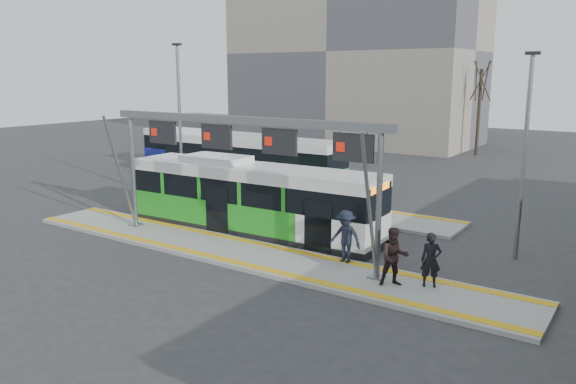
# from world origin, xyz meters

# --- Properties ---
(ground) EXTENTS (120.00, 120.00, 0.00)m
(ground) POSITION_xyz_m (0.00, 0.00, 0.00)
(ground) COLOR #2D2D30
(ground) RESTS_ON ground
(platform_main) EXTENTS (22.00, 3.00, 0.15)m
(platform_main) POSITION_xyz_m (0.00, 0.00, 0.07)
(platform_main) COLOR gray
(platform_main) RESTS_ON ground
(platform_second) EXTENTS (20.00, 3.00, 0.15)m
(platform_second) POSITION_xyz_m (-4.00, 8.00, 0.07)
(platform_second) COLOR gray
(platform_second) RESTS_ON ground
(tactile_main) EXTENTS (22.00, 2.65, 0.02)m
(tactile_main) POSITION_xyz_m (0.00, 0.00, 0.16)
(tactile_main) COLOR gold
(tactile_main) RESTS_ON platform_main
(tactile_second) EXTENTS (20.00, 0.35, 0.02)m
(tactile_second) POSITION_xyz_m (-4.00, 9.15, 0.16)
(tactile_second) COLOR gold
(tactile_second) RESTS_ON platform_second
(gantry) EXTENTS (13.00, 1.68, 5.20)m
(gantry) POSITION_xyz_m (-0.35, 0.25, 4.30)
(gantry) COLOR slate
(gantry) RESTS_ON platform_main
(apartment_block) EXTENTS (24.50, 12.50, 18.40)m
(apartment_block) POSITION_xyz_m (-14.00, 36.00, 9.21)
(apartment_block) COLOR gray
(apartment_block) RESTS_ON ground
(hero_bus) EXTENTS (12.06, 3.02, 3.29)m
(hero_bus) POSITION_xyz_m (-1.75, 2.81, 1.51)
(hero_bus) COLOR black
(hero_bus) RESTS_ON ground
(bg_bus_green) EXTENTS (12.44, 2.75, 3.10)m
(bg_bus_green) POSITION_xyz_m (-8.29, 11.17, 1.53)
(bg_bus_green) COLOR black
(bg_bus_green) RESTS_ON ground
(bg_bus_blue) EXTENTS (11.18, 2.77, 2.90)m
(bg_bus_blue) POSITION_xyz_m (-14.18, 13.77, 1.43)
(bg_bus_blue) COLOR black
(bg_bus_blue) RESTS_ON ground
(passenger_a) EXTENTS (0.77, 0.67, 1.78)m
(passenger_a) POSITION_xyz_m (7.27, 0.55, 1.04)
(passenger_a) COLOR black
(passenger_a) RESTS_ON platform_main
(passenger_b) EXTENTS (1.19, 1.15, 1.94)m
(passenger_b) POSITION_xyz_m (6.25, -0.03, 1.12)
(passenger_b) COLOR black
(passenger_b) RESTS_ON platform_main
(passenger_c) EXTENTS (1.30, 0.79, 1.95)m
(passenger_c) POSITION_xyz_m (3.86, 1.10, 1.13)
(passenger_c) COLOR black
(passenger_c) RESTS_ON platform_main
(tree_left) EXTENTS (1.40, 1.40, 6.98)m
(tree_left) POSITION_xyz_m (-4.70, 32.98, 5.30)
(tree_left) COLOR #382B21
(tree_left) RESTS_ON ground
(tree_mid) EXTENTS (1.40, 1.40, 8.32)m
(tree_mid) POSITION_xyz_m (-0.56, 33.12, 6.31)
(tree_mid) COLOR #382B21
(tree_mid) RESTS_ON ground
(tree_far) EXTENTS (1.40, 1.40, 7.89)m
(tree_far) POSITION_xyz_m (-22.81, 31.71, 5.98)
(tree_far) COLOR #382B21
(tree_far) RESTS_ON ground
(lamp_west) EXTENTS (0.50, 0.25, 8.47)m
(lamp_west) POSITION_xyz_m (-8.38, 5.20, 4.48)
(lamp_west) COLOR slate
(lamp_west) RESTS_ON ground
(lamp_east) EXTENTS (0.50, 0.25, 7.69)m
(lamp_east) POSITION_xyz_m (8.84, 5.48, 4.09)
(lamp_east) COLOR slate
(lamp_east) RESTS_ON ground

